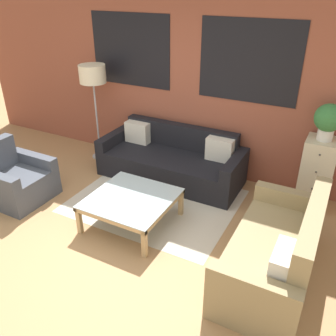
% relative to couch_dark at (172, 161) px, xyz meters
% --- Properties ---
extents(ground_plane, '(16.00, 16.00, 0.00)m').
position_rel_couch_dark_xyz_m(ground_plane, '(-0.02, -1.95, -0.28)').
color(ground_plane, '#AD7F51').
extents(wall_back_brick, '(8.40, 0.09, 2.80)m').
position_rel_couch_dark_xyz_m(wall_back_brick, '(-0.02, 0.49, 1.13)').
color(wall_back_brick, brown).
rests_on(wall_back_brick, ground_plane).
extents(rug, '(2.22, 1.76, 0.00)m').
position_rel_couch_dark_xyz_m(rug, '(0.11, -0.74, -0.27)').
color(rug, beige).
rests_on(rug, ground_plane).
extents(couch_dark, '(2.20, 0.88, 0.78)m').
position_rel_couch_dark_xyz_m(couch_dark, '(0.00, 0.00, 0.00)').
color(couch_dark, black).
rests_on(couch_dark, ground_plane).
extents(settee_vintage, '(0.80, 1.68, 0.92)m').
position_rel_couch_dark_xyz_m(settee_vintage, '(1.93, -1.42, 0.03)').
color(settee_vintage, '#99845B').
rests_on(settee_vintage, ground_plane).
extents(armchair_corner, '(0.80, 0.80, 0.84)m').
position_rel_couch_dark_xyz_m(armchair_corner, '(-1.66, -1.56, 0.00)').
color(armchair_corner, '#474C56').
rests_on(armchair_corner, ground_plane).
extents(coffee_table, '(1.00, 1.00, 0.39)m').
position_rel_couch_dark_xyz_m(coffee_table, '(0.11, -1.32, 0.06)').
color(coffee_table, silver).
rests_on(coffee_table, ground_plane).
extents(floor_lamp, '(0.43, 0.43, 1.60)m').
position_rel_couch_dark_xyz_m(floor_lamp, '(-1.46, 0.07, 1.12)').
color(floor_lamp, '#B2B2B7').
rests_on(floor_lamp, ground_plane).
extents(drawer_cabinet, '(0.41, 0.43, 0.98)m').
position_rel_couch_dark_xyz_m(drawer_cabinet, '(2.07, 0.20, 0.21)').
color(drawer_cabinet, beige).
rests_on(drawer_cabinet, ground_plane).
extents(potted_plant, '(0.35, 0.35, 0.47)m').
position_rel_couch_dark_xyz_m(potted_plant, '(2.07, 0.20, 0.97)').
color(potted_plant, silver).
rests_on(potted_plant, drawer_cabinet).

